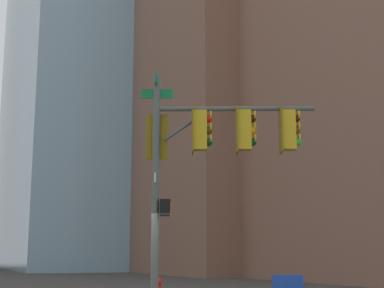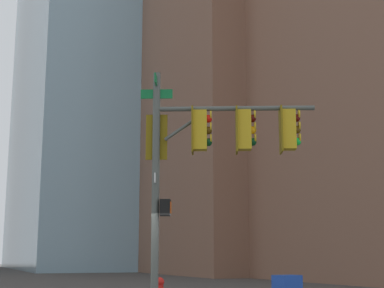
# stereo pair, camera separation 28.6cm
# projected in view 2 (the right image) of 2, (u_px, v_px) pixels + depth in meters

# --- Properties ---
(signal_pole_assembly) EXTENTS (2.29, 4.01, 6.08)m
(signal_pole_assembly) POSITION_uv_depth(u_px,v_px,m) (206.00, 145.00, 14.63)
(signal_pole_assembly) COLOR #4C514C
(signal_pole_assembly) RESTS_ON ground_plane
(building_brick_midblock) EXTENTS (23.62, 16.63, 31.27)m
(building_brick_midblock) POSITION_uv_depth(u_px,v_px,m) (241.00, 104.00, 55.25)
(building_brick_midblock) COLOR #845B47
(building_brick_midblock) RESTS_ON ground_plane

